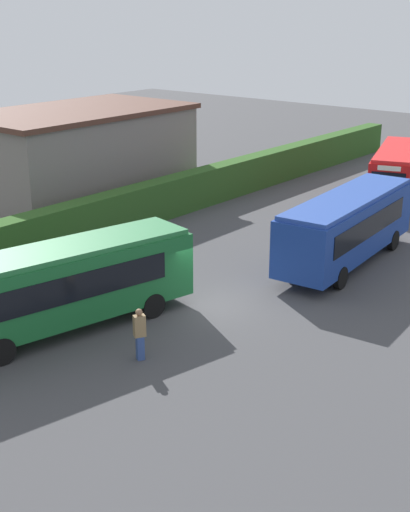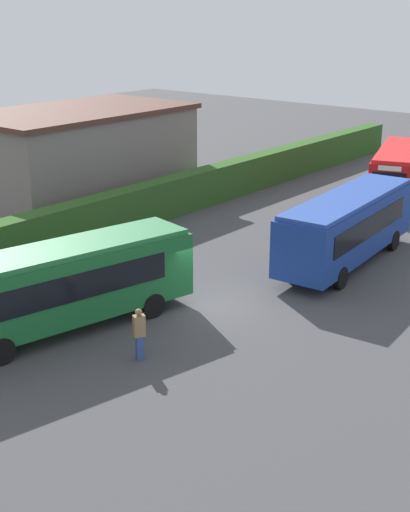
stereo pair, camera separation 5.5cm
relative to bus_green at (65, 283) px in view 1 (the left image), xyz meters
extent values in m
plane|color=#424244|center=(5.10, -2.66, -1.88)|extent=(114.63, 114.63, 0.00)
cube|color=#19602D|center=(-0.01, 0.00, -0.07)|extent=(10.37, 4.49, 2.53)
cube|color=#27723C|center=(-0.01, 0.00, 1.29)|extent=(10.03, 4.24, 0.20)
cube|color=black|center=(-0.04, 1.27, 0.23)|extent=(7.70, 1.68, 1.01)
cube|color=black|center=(-0.56, -1.15, 0.23)|extent=(7.70, 1.68, 1.01)
cube|color=black|center=(4.94, -1.05, 0.23)|extent=(0.46, 1.97, 1.06)
cube|color=silver|center=(4.94, -1.05, 1.01)|extent=(0.32, 1.32, 0.28)
cylinder|color=black|center=(3.28, 0.45, -1.38)|extent=(1.04, 0.48, 1.00)
cylinder|color=black|center=(2.82, -1.75, -1.38)|extent=(1.04, 0.48, 1.00)
cylinder|color=black|center=(-3.30, -0.45, -1.38)|extent=(1.04, 0.48, 1.00)
sphere|color=silver|center=(5.09, -0.40, -0.98)|extent=(0.22, 0.22, 0.22)
sphere|color=silver|center=(4.81, -1.71, -0.98)|extent=(0.22, 0.22, 0.22)
cube|color=navy|center=(13.15, -4.52, -0.06)|extent=(10.31, 3.36, 2.55)
cube|color=#2747A0|center=(13.15, -4.52, 1.31)|extent=(9.99, 3.13, 0.20)
cube|color=black|center=(12.75, -3.26, 0.25)|extent=(7.88, 0.68, 1.02)
cube|color=black|center=(12.96, -5.82, 0.25)|extent=(7.88, 0.68, 1.02)
cube|color=black|center=(18.21, -4.10, 0.25)|extent=(0.21, 2.08, 1.07)
cube|color=silver|center=(18.21, -4.10, 1.03)|extent=(0.15, 1.40, 0.28)
cylinder|color=black|center=(16.19, -3.09, -1.38)|extent=(1.02, 0.36, 1.00)
cylinder|color=black|center=(16.38, -5.43, -1.38)|extent=(1.02, 0.36, 1.00)
cylinder|color=black|center=(9.92, -3.60, -1.38)|extent=(1.02, 0.36, 1.00)
cylinder|color=black|center=(10.11, -5.94, -1.38)|extent=(1.02, 0.36, 1.00)
sphere|color=silver|center=(18.17, -3.40, -0.98)|extent=(0.22, 0.22, 0.22)
sphere|color=silver|center=(18.29, -4.80, -0.98)|extent=(0.22, 0.22, 0.22)
cube|color=red|center=(25.93, -0.98, -0.11)|extent=(8.99, 5.08, 2.44)
cube|color=red|center=(25.93, -0.98, 1.20)|extent=(8.68, 4.82, 0.20)
cube|color=black|center=(25.82, 0.25, 0.18)|extent=(6.42, 2.26, 0.97)
cube|color=black|center=(21.81, -2.41, 0.18)|extent=(0.67, 1.85, 1.02)
cube|color=silver|center=(21.81, -2.41, 0.92)|extent=(0.46, 1.24, 0.28)
cylinder|color=black|center=(23.74, -2.88, -1.38)|extent=(1.04, 0.59, 1.00)
cylinder|color=black|center=(23.03, -0.84, -1.38)|extent=(1.04, 0.59, 1.00)
cylinder|color=black|center=(28.12, 0.93, -1.38)|extent=(1.04, 0.59, 1.00)
sphere|color=silver|center=(22.01, -3.03, -0.98)|extent=(0.22, 0.22, 0.22)
sphere|color=silver|center=(21.58, -1.80, -0.98)|extent=(0.22, 0.22, 0.22)
cube|color=#334C8C|center=(-0.02, -3.82, -1.44)|extent=(0.34, 0.33, 0.88)
cube|color=olive|center=(-0.02, -3.82, -0.61)|extent=(0.47, 0.42, 0.77)
sphere|color=#8C6647|center=(-0.02, -3.82, -0.11)|extent=(0.24, 0.24, 0.24)
cube|color=silver|center=(12.86, -1.64, -1.49)|extent=(0.39, 0.38, 0.78)
cube|color=olive|center=(12.86, -1.64, -0.76)|extent=(0.55, 0.51, 0.68)
sphere|color=tan|center=(12.86, -1.64, -0.31)|extent=(0.21, 0.21, 0.21)
cube|color=#2B531E|center=(5.10, 7.37, -0.77)|extent=(69.32, 1.22, 2.23)
cube|color=slate|center=(12.53, 13.57, 0.85)|extent=(13.17, 7.76, 5.46)
cube|color=#4C2D23|center=(12.53, 13.57, 3.73)|extent=(13.70, 8.07, 0.30)
camera|label=1|loc=(-15.48, -19.39, 9.64)|focal=49.55mm
camera|label=2|loc=(-15.45, -19.43, 9.64)|focal=49.55mm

